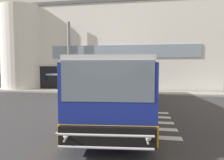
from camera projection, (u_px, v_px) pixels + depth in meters
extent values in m
cube|color=#353538|center=(99.00, 102.00, 13.04)|extent=(80.00, 90.00, 0.02)
cube|color=silver|center=(117.00, 135.00, 6.81)|extent=(4.40, 0.36, 0.01)
cube|color=silver|center=(120.00, 127.00, 7.70)|extent=(4.40, 0.36, 0.01)
cube|color=silver|center=(122.00, 121.00, 8.59)|extent=(4.40, 0.36, 0.01)
cube|color=silver|center=(124.00, 116.00, 9.48)|extent=(4.40, 0.36, 0.01)
cube|color=silver|center=(126.00, 112.00, 10.36)|extent=(4.40, 0.36, 0.01)
cube|color=silver|center=(120.00, 52.00, 24.57)|extent=(20.06, 12.00, 8.43)
cube|color=#56565B|center=(120.00, 16.00, 24.26)|extent=(20.26, 12.20, 0.30)
cylinder|color=silver|center=(24.00, 49.00, 20.62)|extent=(4.40, 4.40, 8.43)
cube|color=black|center=(49.00, 78.00, 19.82)|extent=(1.80, 0.16, 2.40)
cube|color=gray|center=(123.00, 51.00, 18.49)|extent=(14.06, 0.10, 1.20)
cube|color=#9E9B93|center=(110.00, 92.00, 17.76)|extent=(24.06, 2.00, 0.15)
cylinder|color=slate|center=(69.00, 56.00, 18.76)|extent=(0.28, 0.28, 6.45)
cube|color=navy|center=(117.00, 84.00, 10.77)|extent=(3.55, 11.90, 2.15)
cube|color=#F2AD19|center=(117.00, 98.00, 10.83)|extent=(3.60, 11.94, 0.55)
cube|color=silver|center=(117.00, 63.00, 10.69)|extent=(3.44, 11.69, 0.20)
cube|color=slate|center=(107.00, 81.00, 4.95)|extent=(2.35, 0.32, 1.05)
cube|color=slate|center=(140.00, 75.00, 10.95)|extent=(0.95, 10.49, 0.95)
cube|color=slate|center=(95.00, 75.00, 11.12)|extent=(0.95, 10.49, 0.95)
cube|color=black|center=(107.00, 67.00, 4.92)|extent=(2.15, 0.29, 0.28)
cube|color=black|center=(107.00, 137.00, 4.92)|extent=(2.46, 0.41, 0.52)
sphere|color=beige|center=(148.00, 138.00, 4.80)|extent=(0.18, 0.18, 0.18)
sphere|color=beige|center=(66.00, 136.00, 4.94)|extent=(0.18, 0.18, 0.18)
cylinder|color=#B7B7BF|center=(52.00, 75.00, 5.24)|extent=(0.40, 0.08, 0.05)
cube|color=black|center=(45.00, 75.00, 5.25)|extent=(0.06, 0.20, 0.28)
cylinder|color=black|center=(146.00, 122.00, 6.72)|extent=(0.39, 1.02, 1.00)
cylinder|color=black|center=(79.00, 120.00, 6.88)|extent=(0.39, 1.02, 1.00)
cylinder|color=black|center=(136.00, 94.00, 13.40)|extent=(0.39, 1.02, 1.00)
cylinder|color=black|center=(102.00, 94.00, 13.56)|extent=(0.39, 1.02, 1.00)
cylinder|color=black|center=(135.00, 92.00, 14.70)|extent=(0.39, 1.02, 1.00)
cylinder|color=black|center=(104.00, 91.00, 14.86)|extent=(0.39, 1.02, 1.00)
cylinder|color=#B7B7BF|center=(106.00, 148.00, 4.56)|extent=(2.25, 0.25, 0.06)
cylinder|color=#B7B7BF|center=(105.00, 135.00, 4.53)|extent=(2.25, 0.25, 0.06)
cylinder|color=#B7B7BF|center=(147.00, 140.00, 4.68)|extent=(0.09, 0.50, 0.05)
cylinder|color=#B7B7BF|center=(67.00, 137.00, 4.81)|extent=(0.09, 0.50, 0.05)
cylinder|color=#1E2338|center=(75.00, 86.00, 17.77)|extent=(0.15, 0.15, 0.85)
cylinder|color=#1E2338|center=(73.00, 86.00, 17.81)|extent=(0.15, 0.15, 0.85)
cube|color=silver|center=(73.00, 79.00, 17.74)|extent=(0.39, 0.23, 0.58)
sphere|color=tan|center=(73.00, 74.00, 17.71)|extent=(0.23, 0.23, 0.23)
cylinder|color=silver|center=(76.00, 79.00, 17.70)|extent=(0.09, 0.09, 0.55)
cylinder|color=silver|center=(71.00, 79.00, 17.79)|extent=(0.09, 0.09, 0.55)
cylinder|color=#2D2D33|center=(88.00, 87.00, 17.58)|extent=(0.15, 0.15, 0.85)
cylinder|color=#2D2D33|center=(86.00, 87.00, 17.65)|extent=(0.15, 0.15, 0.85)
cube|color=#996633|center=(87.00, 79.00, 17.56)|extent=(0.41, 0.28, 0.58)
sphere|color=tan|center=(87.00, 74.00, 17.53)|extent=(0.23, 0.23, 0.23)
cylinder|color=#996633|center=(89.00, 79.00, 17.49)|extent=(0.09, 0.09, 0.55)
cylinder|color=#996633|center=(84.00, 79.00, 17.65)|extent=(0.09, 0.09, 0.55)
cube|color=maroon|center=(88.00, 79.00, 17.73)|extent=(0.33, 0.23, 0.44)
cylinder|color=yellow|center=(109.00, 89.00, 16.54)|extent=(0.18, 0.18, 0.90)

